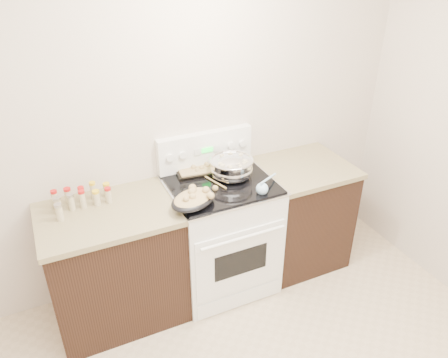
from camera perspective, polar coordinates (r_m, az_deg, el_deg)
room_shell at (r=1.59m, az=9.38°, el=-2.70°), size 4.10×3.60×2.75m
counter_left at (r=3.29m, az=-13.95°, el=-10.76°), size 0.93×0.67×0.92m
counter_right at (r=3.77m, az=9.76°, el=-4.40°), size 0.73×0.67×0.92m
kitchen_range at (r=3.44m, az=-0.38°, el=-6.99°), size 0.78×0.73×1.22m
mixing_bowl at (r=3.23m, az=1.00°, el=1.47°), size 0.39×0.39×0.19m
roasting_pan at (r=2.92m, az=-4.01°, el=-2.59°), size 0.41×0.36×0.12m
baking_sheet at (r=3.36m, az=-3.28°, el=1.46°), size 0.39×0.30×0.06m
wooden_spoon at (r=3.14m, az=-1.26°, el=-0.84°), size 0.10×0.27×0.04m
blue_ladle at (r=3.07m, az=5.08°, el=-1.15°), size 0.25×0.20×0.11m
spice_jars at (r=3.09m, az=-18.37°, el=-2.42°), size 0.39×0.23×0.13m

